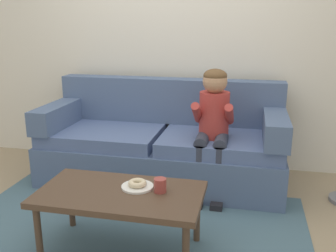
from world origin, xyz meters
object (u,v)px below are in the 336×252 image
object	(u,v)px
mug	(160,185)
toy_controller	(58,207)
coffee_table	(120,198)
donut	(137,183)
couch	(163,146)
person_child	(213,120)

from	to	relation	value
mug	toy_controller	bearing A→B (deg)	158.06
coffee_table	donut	distance (m)	0.14
couch	toy_controller	bearing A→B (deg)	-130.73
donut	toy_controller	distance (m)	0.98
mug	donut	bearing A→B (deg)	169.93
donut	couch	bearing A→B (deg)	95.08
mug	person_child	bearing A→B (deg)	76.99
couch	coffee_table	xyz separation A→B (m)	(0.01, -1.24, 0.05)
donut	toy_controller	size ratio (longest dim) A/B	0.53
coffee_table	toy_controller	world-z (taller)	coffee_table
mug	toy_controller	size ratio (longest dim) A/B	0.40
person_child	mug	bearing A→B (deg)	-103.01
person_child	coffee_table	bearing A→B (deg)	-114.83
couch	coffee_table	distance (m)	1.24
couch	person_child	distance (m)	0.63
coffee_table	person_child	bearing A→B (deg)	65.17
donut	toy_controller	bearing A→B (deg)	155.88
coffee_table	mug	world-z (taller)	mug
person_child	mug	xyz separation A→B (m)	(-0.23, -0.98, -0.19)
couch	toy_controller	size ratio (longest dim) A/B	9.86
couch	toy_controller	world-z (taller)	couch
couch	mug	xyz separation A→B (m)	(0.26, -1.19, 0.14)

